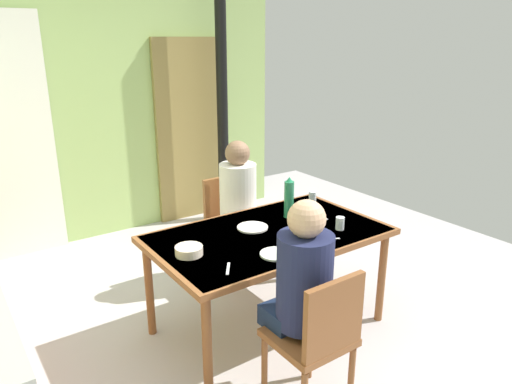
# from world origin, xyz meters

# --- Properties ---
(ground_plane) EXTENTS (6.43, 6.43, 0.00)m
(ground_plane) POSITION_xyz_m (0.00, 0.00, 0.00)
(ground_plane) COLOR #B9B3B6
(wall_back) EXTENTS (4.05, 0.10, 2.66)m
(wall_back) POSITION_xyz_m (0.00, 2.47, 1.33)
(wall_back) COLOR #9CBB6C
(wall_back) RESTS_ON ground_plane
(door_wooden) EXTENTS (0.80, 0.05, 2.00)m
(door_wooden) POSITION_xyz_m (0.97, 2.39, 1.00)
(door_wooden) COLOR olive
(door_wooden) RESTS_ON ground_plane
(stove_pipe_column) EXTENTS (0.12, 0.12, 2.66)m
(stove_pipe_column) POSITION_xyz_m (1.24, 2.12, 1.33)
(stove_pipe_column) COLOR black
(stove_pipe_column) RESTS_ON ground_plane
(curtain_panel) EXTENTS (0.90, 0.03, 2.23)m
(curtain_panel) POSITION_xyz_m (-0.92, 2.37, 1.12)
(curtain_panel) COLOR white
(curtain_panel) RESTS_ON ground_plane
(dining_table) EXTENTS (1.58, 0.95, 0.73)m
(dining_table) POSITION_xyz_m (0.34, 0.06, 0.67)
(dining_table) COLOR brown
(dining_table) RESTS_ON ground_plane
(chair_near_diner) EXTENTS (0.40, 0.40, 0.87)m
(chair_near_diner) POSITION_xyz_m (0.05, -0.76, 0.50)
(chair_near_diner) COLOR brown
(chair_near_diner) RESTS_ON ground_plane
(chair_far_diner) EXTENTS (0.40, 0.40, 0.87)m
(chair_far_diner) POSITION_xyz_m (0.55, 0.89, 0.50)
(chair_far_diner) COLOR brown
(chair_far_diner) RESTS_ON ground_plane
(person_near_diner) EXTENTS (0.30, 0.37, 0.77)m
(person_near_diner) POSITION_xyz_m (0.05, -0.63, 0.78)
(person_near_diner) COLOR #162544
(person_near_diner) RESTS_ON ground_plane
(person_far_diner) EXTENTS (0.30, 0.37, 0.77)m
(person_far_diner) POSITION_xyz_m (0.55, 0.75, 0.78)
(person_far_diner) COLOR silver
(person_far_diner) RESTS_ON ground_plane
(water_bottle_green_near) EXTENTS (0.07, 0.07, 0.31)m
(water_bottle_green_near) POSITION_xyz_m (0.64, 0.22, 0.88)
(water_bottle_green_near) COLOR #287D51
(water_bottle_green_near) RESTS_ON dining_table
(serving_bowl_center) EXTENTS (0.17, 0.17, 0.05)m
(serving_bowl_center) POSITION_xyz_m (-0.26, 0.06, 0.76)
(serving_bowl_center) COLOR beige
(serving_bowl_center) RESTS_ON dining_table
(dinner_plate_near_left) EXTENTS (0.21, 0.21, 0.01)m
(dinner_plate_near_left) POSITION_xyz_m (0.29, 0.19, 0.74)
(dinner_plate_near_left) COLOR white
(dinner_plate_near_left) RESTS_ON dining_table
(dinner_plate_near_right) EXTENTS (0.20, 0.20, 0.01)m
(dinner_plate_near_right) POSITION_xyz_m (0.17, -0.24, 0.74)
(dinner_plate_near_right) COLOR white
(dinner_plate_near_right) RESTS_ON dining_table
(drinking_glass_by_near_diner) EXTENTS (0.06, 0.06, 0.09)m
(drinking_glass_by_near_diner) POSITION_xyz_m (1.00, 0.36, 0.78)
(drinking_glass_by_near_diner) COLOR silver
(drinking_glass_by_near_diner) RESTS_ON dining_table
(drinking_glass_by_far_diner) EXTENTS (0.06, 0.06, 0.09)m
(drinking_glass_by_far_diner) POSITION_xyz_m (0.77, -0.17, 0.78)
(drinking_glass_by_far_diner) COLOR silver
(drinking_glass_by_far_diner) RESTS_ON dining_table
(cutlery_knife_near) EXTENTS (0.04, 0.15, 0.00)m
(cutlery_knife_near) POSITION_xyz_m (0.84, 0.08, 0.73)
(cutlery_knife_near) COLOR silver
(cutlery_knife_near) RESTS_ON dining_table
(cutlery_fork_near) EXTENTS (0.10, 0.13, 0.00)m
(cutlery_fork_near) POSITION_xyz_m (-0.17, -0.23, 0.73)
(cutlery_fork_near) COLOR silver
(cutlery_fork_near) RESTS_ON dining_table
(cutlery_knife_far) EXTENTS (0.14, 0.08, 0.00)m
(cutlery_knife_far) POSITION_xyz_m (0.59, -0.25, 0.73)
(cutlery_knife_far) COLOR silver
(cutlery_knife_far) RESTS_ON dining_table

